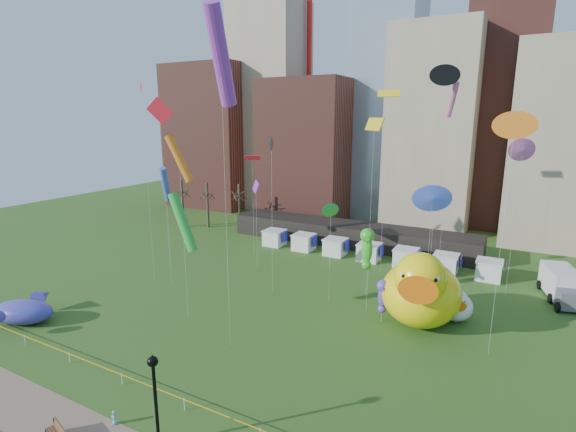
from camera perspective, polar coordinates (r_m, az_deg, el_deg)
The scene contains 31 objects.
ground at distance 32.66m, azimuth -13.43°, elevation -23.59°, with size 160.00×160.00×0.00m, color #34581B.
skyline at distance 81.71m, azimuth 17.74°, elevation 13.89°, with size 101.00×23.00×68.00m.
pavilion at distance 67.33m, azimuth 8.19°, elevation -2.39°, with size 38.00×6.00×3.20m, color black.
vendor_tents at distance 60.46m, azimuth 10.64°, elevation -4.75°, with size 33.24×2.80×2.40m.
bare_trees at distance 78.27m, azimuth -10.39°, elevation 1.51°, with size 8.44×6.44×8.50m.
caution_tape at distance 32.27m, azimuth -13.50°, elevation -22.62°, with size 50.00×0.06×0.90m.
big_duck at distance 42.60m, azimuth 17.08°, elevation -9.28°, with size 8.43×10.56×7.76m.
small_duck at distance 45.47m, azimuth 21.20°, elevation -10.86°, with size 3.99×4.79×3.44m.
seahorse_green at distance 47.73m, azimuth 10.36°, elevation -3.85°, with size 1.89×2.19×7.58m.
seahorse_purple at distance 42.43m, azimuth 12.32°, elevation -9.96°, with size 1.30×1.53×4.34m.
whale_inflatable at distance 49.30m, azimuth -31.42°, elevation -10.56°, with size 6.65×7.32×2.60m.
lamppost at distance 28.22m, azimuth -17.12°, elevation -21.15°, with size 0.63×0.63×6.06m.
box_truck at distance 55.56m, azimuth 32.42°, elevation -7.63°, with size 4.52×8.00×3.21m.
toddler at distance 32.49m, azimuth -21.90°, elevation -23.41°, with size 0.33×0.24×0.94m, color white.
kite_0 at distance 51.45m, azimuth -18.83°, elevation 15.56°, with size 1.04×0.94×23.08m.
kite_1 at distance 50.33m, azimuth 28.54°, elevation 7.64°, with size 1.85×1.81×17.13m.
kite_2 at distance 45.65m, azimuth -2.19°, elevation 8.23°, with size 1.10×1.05×17.20m.
kite_3 at distance 41.61m, azimuth -13.67°, elevation -0.83°, with size 3.37×1.31×12.41m.
kite_4 at distance 41.53m, azimuth 11.30°, elevation 11.65°, with size 2.78×3.45×19.17m.
kite_5 at distance 50.26m, azimuth -15.81°, elevation 3.98°, with size 1.89×2.48×13.95m.
kite_6 at distance 36.49m, azimuth 27.66°, elevation 10.49°, with size 2.05×0.34×19.68m.
kite_7 at distance 54.61m, azimuth -4.24°, elevation 3.86°, with size 2.99×3.63×11.32m.
kite_8 at distance 55.75m, azimuth -16.50°, elevation 12.83°, with size 3.10×1.38×21.62m.
kite_9 at distance 52.98m, azimuth 20.81°, elevation 14.10°, with size 1.74×2.32×23.06m.
kite_10 at distance 51.27m, azimuth 19.91°, elevation 16.98°, with size 2.10×1.27×24.68m.
kite_11 at distance 44.34m, azimuth 5.65°, elevation 0.73°, with size 0.92×1.25×10.65m.
kite_12 at distance 53.24m, azimuth 13.13°, elevation 15.19°, with size 2.63×0.58×22.28m.
kite_13 at distance 41.66m, azimuth 18.50°, elevation 2.17°, with size 2.34×1.41×13.20m.
kite_14 at distance 58.64m, azimuth -14.13°, elevation 7.34°, with size 3.86×2.04×17.07m.
kite_15 at distance 34.47m, azimuth -8.85°, elevation 20.02°, with size 2.40×4.43×27.22m.
kite_16 at distance 59.90m, azimuth -4.73°, elevation 7.51°, with size 1.99×1.39×14.10m.
Camera 1 is at (18.25, -19.03, 19.27)m, focal length 27.00 mm.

